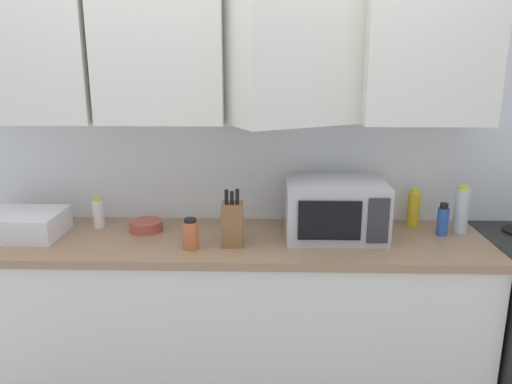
# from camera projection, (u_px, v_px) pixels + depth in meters

# --- Properties ---
(wall_back_with_cabinets) EXTENTS (3.41, 0.58, 2.60)m
(wall_back_with_cabinets) POSITION_uv_depth(u_px,v_px,m) (229.00, 95.00, 2.50)
(wall_back_with_cabinets) COLOR white
(wall_back_with_cabinets) RESTS_ON ground_plane
(counter_run) EXTENTS (2.54, 0.63, 0.90)m
(counter_run) POSITION_uv_depth(u_px,v_px,m) (229.00, 319.00, 2.57)
(counter_run) COLOR white
(counter_run) RESTS_ON ground_plane
(microwave) EXTENTS (0.48, 0.37, 0.28)m
(microwave) POSITION_uv_depth(u_px,v_px,m) (335.00, 209.00, 2.44)
(microwave) COLOR #B7B7BC
(microwave) RESTS_ON counter_run
(dish_rack) EXTENTS (0.38, 0.30, 0.12)m
(dish_rack) POSITION_uv_depth(u_px,v_px,m) (23.00, 224.00, 2.47)
(dish_rack) COLOR silver
(dish_rack) RESTS_ON counter_run
(knife_block) EXTENTS (0.10, 0.12, 0.27)m
(knife_block) POSITION_uv_depth(u_px,v_px,m) (232.00, 223.00, 2.34)
(knife_block) COLOR brown
(knife_block) RESTS_ON counter_run
(bottle_blue_cleaner) EXTENTS (0.05, 0.05, 0.16)m
(bottle_blue_cleaner) POSITION_uv_depth(u_px,v_px,m) (443.00, 220.00, 2.47)
(bottle_blue_cleaner) COLOR #2D56B7
(bottle_blue_cleaner) RESTS_ON counter_run
(bottle_spice_jar) EXTENTS (0.07, 0.07, 0.15)m
(bottle_spice_jar) POSITION_uv_depth(u_px,v_px,m) (191.00, 234.00, 2.30)
(bottle_spice_jar) COLOR #BC6638
(bottle_spice_jar) RESTS_ON counter_run
(bottle_white_jar) EXTENTS (0.06, 0.06, 0.16)m
(bottle_white_jar) POSITION_uv_depth(u_px,v_px,m) (98.00, 214.00, 2.59)
(bottle_white_jar) COLOR white
(bottle_white_jar) RESTS_ON counter_run
(bottle_yellow_mustard) EXTENTS (0.06, 0.06, 0.20)m
(bottle_yellow_mustard) POSITION_uv_depth(u_px,v_px,m) (414.00, 208.00, 2.61)
(bottle_yellow_mustard) COLOR gold
(bottle_yellow_mustard) RESTS_ON counter_run
(bottle_clear_tall) EXTENTS (0.07, 0.07, 0.24)m
(bottle_clear_tall) POSITION_uv_depth(u_px,v_px,m) (461.00, 210.00, 2.51)
(bottle_clear_tall) COLOR silver
(bottle_clear_tall) RESTS_ON counter_run
(bowl_ceramic_small) EXTENTS (0.17, 0.17, 0.05)m
(bowl_ceramic_small) POSITION_uv_depth(u_px,v_px,m) (146.00, 226.00, 2.55)
(bowl_ceramic_small) COLOR #B24C3D
(bowl_ceramic_small) RESTS_ON counter_run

